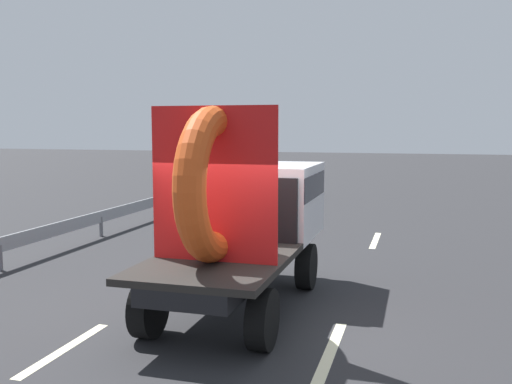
% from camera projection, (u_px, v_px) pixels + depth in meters
% --- Properties ---
extents(ground_plane, '(120.00, 120.00, 0.00)m').
position_uv_depth(ground_plane, '(237.00, 325.00, 8.77)').
color(ground_plane, '#28282B').
extents(flatbed_truck, '(2.02, 5.01, 3.32)m').
position_uv_depth(flatbed_truck, '(249.00, 210.00, 9.93)').
color(flatbed_truck, black).
rests_on(flatbed_truck, ground_plane).
extents(distant_sedan, '(1.76, 4.10, 1.34)m').
position_uv_depth(distant_sedan, '(264.00, 182.00, 24.24)').
color(distant_sedan, black).
rests_on(distant_sedan, ground_plane).
extents(guardrail, '(0.10, 15.92, 0.71)m').
position_uv_depth(guardrail, '(135.00, 208.00, 17.71)').
color(guardrail, gray).
rests_on(guardrail, ground_plane).
extents(lane_dash_left_near, '(0.16, 2.00, 0.01)m').
position_uv_depth(lane_dash_left_near, '(65.00, 349.00, 7.79)').
color(lane_dash_left_near, beige).
rests_on(lane_dash_left_near, ground_plane).
extents(lane_dash_left_far, '(0.16, 2.10, 0.01)m').
position_uv_depth(lane_dash_left_far, '(243.00, 238.00, 15.58)').
color(lane_dash_left_far, beige).
rests_on(lane_dash_left_far, ground_plane).
extents(lane_dash_right_near, '(0.16, 2.79, 0.01)m').
position_uv_depth(lane_dash_right_near, '(327.00, 359.00, 7.45)').
color(lane_dash_right_near, beige).
rests_on(lane_dash_right_near, ground_plane).
extents(lane_dash_right_far, '(0.16, 2.24, 0.01)m').
position_uv_depth(lane_dash_right_far, '(375.00, 240.00, 15.28)').
color(lane_dash_right_far, beige).
rests_on(lane_dash_right_far, ground_plane).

